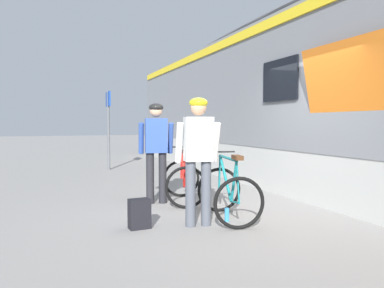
{
  "coord_description": "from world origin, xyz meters",
  "views": [
    {
      "loc": [
        -3.01,
        -5.22,
        1.41
      ],
      "look_at": [
        -0.61,
        0.89,
        1.05
      ],
      "focal_mm": 34.94,
      "sensor_mm": 36.0,
      "label": 1
    }
  ],
  "objects_px": {
    "cyclist_near_in_white": "(198,150)",
    "water_bottle_near_the_bikes": "(227,215)",
    "bicycle_near_teal": "(228,193)",
    "platform_sign_post": "(108,116)",
    "backpack_on_platform": "(139,214)",
    "train_car": "(336,97)",
    "cyclist_far_in_blue": "(156,144)",
    "bicycle_far_red": "(184,180)"
  },
  "relations": [
    {
      "from": "cyclist_near_in_white",
      "to": "water_bottle_near_the_bikes",
      "type": "bearing_deg",
      "value": 7.97
    },
    {
      "from": "bicycle_near_teal",
      "to": "platform_sign_post",
      "type": "relative_size",
      "value": 0.49
    },
    {
      "from": "backpack_on_platform",
      "to": "water_bottle_near_the_bikes",
      "type": "xyz_separation_m",
      "value": [
        1.26,
        -0.1,
        -0.1
      ]
    },
    {
      "from": "train_car",
      "to": "cyclist_far_in_blue",
      "type": "bearing_deg",
      "value": 179.43
    },
    {
      "from": "backpack_on_platform",
      "to": "platform_sign_post",
      "type": "height_order",
      "value": "platform_sign_post"
    },
    {
      "from": "cyclist_far_in_blue",
      "to": "bicycle_far_red",
      "type": "distance_m",
      "value": 0.81
    },
    {
      "from": "bicycle_far_red",
      "to": "train_car",
      "type": "bearing_deg",
      "value": 1.12
    },
    {
      "from": "train_car",
      "to": "backpack_on_platform",
      "type": "relative_size",
      "value": 50.12
    },
    {
      "from": "cyclist_near_in_white",
      "to": "bicycle_near_teal",
      "type": "distance_m",
      "value": 0.85
    },
    {
      "from": "cyclist_far_in_blue",
      "to": "water_bottle_near_the_bikes",
      "type": "xyz_separation_m",
      "value": [
        0.61,
        -1.55,
        -0.96
      ]
    },
    {
      "from": "bicycle_far_red",
      "to": "water_bottle_near_the_bikes",
      "type": "distance_m",
      "value": 1.48
    },
    {
      "from": "train_car",
      "to": "backpack_on_platform",
      "type": "height_order",
      "value": "train_car"
    },
    {
      "from": "cyclist_near_in_white",
      "to": "backpack_on_platform",
      "type": "xyz_separation_m",
      "value": [
        -0.79,
        0.17,
        -0.85
      ]
    },
    {
      "from": "train_car",
      "to": "platform_sign_post",
      "type": "distance_m",
      "value": 6.56
    },
    {
      "from": "backpack_on_platform",
      "to": "bicycle_far_red",
      "type": "bearing_deg",
      "value": 46.3
    },
    {
      "from": "backpack_on_platform",
      "to": "water_bottle_near_the_bikes",
      "type": "distance_m",
      "value": 1.27
    },
    {
      "from": "train_car",
      "to": "platform_sign_post",
      "type": "relative_size",
      "value": 8.35
    },
    {
      "from": "water_bottle_near_the_bikes",
      "to": "train_car",
      "type": "bearing_deg",
      "value": 24.37
    },
    {
      "from": "cyclist_near_in_white",
      "to": "cyclist_far_in_blue",
      "type": "relative_size",
      "value": 1.0
    },
    {
      "from": "cyclist_near_in_white",
      "to": "bicycle_far_red",
      "type": "distance_m",
      "value": 1.68
    },
    {
      "from": "train_car",
      "to": "bicycle_far_red",
      "type": "bearing_deg",
      "value": -178.88
    },
    {
      "from": "cyclist_near_in_white",
      "to": "bicycle_far_red",
      "type": "relative_size",
      "value": 1.45
    },
    {
      "from": "cyclist_far_in_blue",
      "to": "bicycle_near_teal",
      "type": "height_order",
      "value": "cyclist_far_in_blue"
    },
    {
      "from": "bicycle_near_teal",
      "to": "bicycle_far_red",
      "type": "height_order",
      "value": "same"
    },
    {
      "from": "water_bottle_near_the_bikes",
      "to": "backpack_on_platform",
      "type": "bearing_deg",
      "value": 175.43
    },
    {
      "from": "bicycle_near_teal",
      "to": "backpack_on_platform",
      "type": "xyz_separation_m",
      "value": [
        -1.32,
        0.04,
        -0.2
      ]
    },
    {
      "from": "bicycle_far_red",
      "to": "platform_sign_post",
      "type": "height_order",
      "value": "platform_sign_post"
    },
    {
      "from": "backpack_on_platform",
      "to": "platform_sign_post",
      "type": "xyz_separation_m",
      "value": [
        0.63,
        6.62,
        1.42
      ]
    },
    {
      "from": "cyclist_far_in_blue",
      "to": "water_bottle_near_the_bikes",
      "type": "bearing_deg",
      "value": -68.7
    },
    {
      "from": "platform_sign_post",
      "to": "bicycle_near_teal",
      "type": "bearing_deg",
      "value": -84.16
    },
    {
      "from": "bicycle_near_teal",
      "to": "platform_sign_post",
      "type": "xyz_separation_m",
      "value": [
        -0.68,
        6.66,
        1.22
      ]
    },
    {
      "from": "cyclist_near_in_white",
      "to": "cyclist_far_in_blue",
      "type": "distance_m",
      "value": 1.63
    },
    {
      "from": "cyclist_near_in_white",
      "to": "platform_sign_post",
      "type": "relative_size",
      "value": 0.73
    },
    {
      "from": "train_car",
      "to": "bicycle_far_red",
      "type": "distance_m",
      "value": 3.81
    },
    {
      "from": "backpack_on_platform",
      "to": "platform_sign_post",
      "type": "distance_m",
      "value": 6.8
    },
    {
      "from": "bicycle_near_teal",
      "to": "platform_sign_post",
      "type": "bearing_deg",
      "value": 95.84
    },
    {
      "from": "water_bottle_near_the_bikes",
      "to": "cyclist_far_in_blue",
      "type": "bearing_deg",
      "value": 111.3
    },
    {
      "from": "bicycle_far_red",
      "to": "backpack_on_platform",
      "type": "height_order",
      "value": "bicycle_far_red"
    },
    {
      "from": "train_car",
      "to": "cyclist_near_in_white",
      "type": "relative_size",
      "value": 11.38
    },
    {
      "from": "cyclist_near_in_white",
      "to": "bicycle_far_red",
      "type": "height_order",
      "value": "cyclist_near_in_white"
    },
    {
      "from": "water_bottle_near_the_bikes",
      "to": "cyclist_near_in_white",
      "type": "bearing_deg",
      "value": -172.03
    },
    {
      "from": "cyclist_far_in_blue",
      "to": "water_bottle_near_the_bikes",
      "type": "distance_m",
      "value": 1.92
    }
  ]
}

